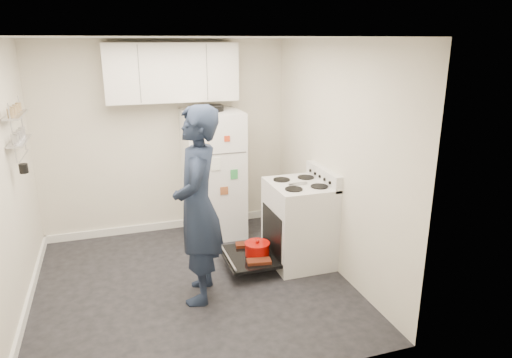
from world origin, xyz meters
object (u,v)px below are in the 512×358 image
object	(u,v)px
open_oven_door	(252,253)
person	(198,206)
electric_range	(298,224)
refrigerator	(213,174)

from	to	relation	value
open_oven_door	person	world-z (taller)	person
open_oven_door	person	distance (m)	1.10
open_oven_door	person	bearing A→B (deg)	-149.89
electric_range	open_oven_door	world-z (taller)	electric_range
person	open_oven_door	bearing A→B (deg)	136.25
electric_range	open_oven_door	size ratio (longest dim) A/B	1.57
open_oven_door	refrigerator	size ratio (longest dim) A/B	0.41
open_oven_door	refrigerator	distance (m)	1.29
electric_range	open_oven_door	bearing A→B (deg)	-179.44
refrigerator	person	distance (m)	1.58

